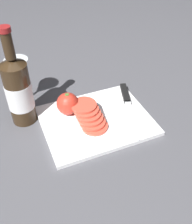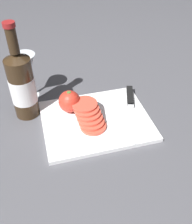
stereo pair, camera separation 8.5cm
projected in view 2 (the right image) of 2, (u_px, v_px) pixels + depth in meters
The scene contains 7 objects.
ground_plane at pixel (97, 128), 0.85m from camera, with size 3.00×3.00×0.00m, color #4C4C51.
cutting_board at pixel (96, 120), 0.87m from camera, with size 0.35×0.28×0.01m.
wine_bottle at pixel (22, 85), 0.84m from camera, with size 0.08×0.08×0.32m.
wine_glass at pixel (26, 68), 0.91m from camera, with size 0.08×0.08×0.17m.
whole_tomato at pixel (70, 101), 0.88m from camera, with size 0.08×0.08×0.08m.
knife at pixel (130, 101), 0.93m from camera, with size 0.11×0.28×0.01m.
tomato_slice_stack_near at pixel (89, 115), 0.85m from camera, with size 0.10×0.15×0.05m.
Camera 2 is at (-0.16, -0.59, 0.59)m, focal length 42.00 mm.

